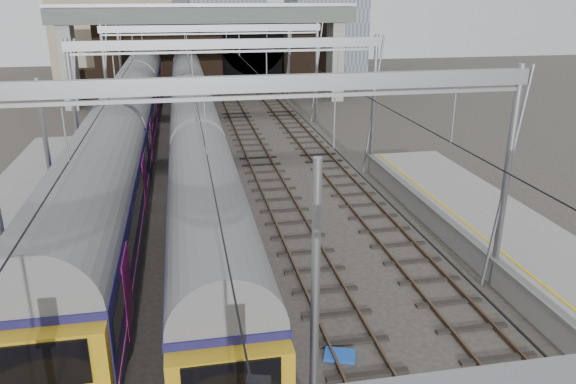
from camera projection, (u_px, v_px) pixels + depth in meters
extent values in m
cube|color=#4C3828|center=(96.00, 236.00, 24.54)|extent=(0.08, 80.00, 0.16)
cube|color=#4C3828|center=(130.00, 234.00, 24.80)|extent=(0.08, 80.00, 0.16)
cube|color=black|center=(113.00, 237.00, 24.70)|extent=(2.40, 80.00, 0.14)
cube|color=#4C3828|center=(188.00, 230.00, 25.25)|extent=(0.08, 80.00, 0.16)
cube|color=#4C3828|center=(220.00, 227.00, 25.50)|extent=(0.08, 80.00, 0.16)
cube|color=black|center=(205.00, 230.00, 25.40)|extent=(2.40, 80.00, 0.14)
cube|color=#4C3828|center=(276.00, 223.00, 25.95)|extent=(0.08, 80.00, 0.16)
cube|color=#4C3828|center=(306.00, 221.00, 26.21)|extent=(0.08, 80.00, 0.16)
cube|color=black|center=(291.00, 224.00, 26.10)|extent=(2.40, 80.00, 0.14)
cube|color=#4C3828|center=(359.00, 217.00, 26.66)|extent=(0.08, 80.00, 0.16)
cube|color=#4C3828|center=(387.00, 215.00, 26.91)|extent=(0.08, 80.00, 0.16)
cube|color=black|center=(373.00, 217.00, 26.81)|extent=(2.40, 80.00, 0.14)
cylinder|color=gray|center=(506.00, 181.00, 19.38)|extent=(0.24, 0.24, 8.00)
cube|color=gray|center=(271.00, 83.00, 16.73)|extent=(16.80, 0.28, 0.50)
cylinder|color=gray|center=(75.00, 117.00, 29.45)|extent=(0.24, 0.24, 8.00)
cylinder|color=gray|center=(373.00, 106.00, 32.34)|extent=(0.24, 0.24, 8.00)
cube|color=gray|center=(229.00, 44.00, 29.69)|extent=(16.80, 0.28, 0.50)
cylinder|color=gray|center=(106.00, 79.00, 42.41)|extent=(0.24, 0.24, 8.00)
cylinder|color=gray|center=(317.00, 73.00, 45.29)|extent=(0.24, 0.24, 8.00)
cube|color=gray|center=(213.00, 28.00, 42.64)|extent=(16.80, 0.28, 0.50)
cylinder|color=gray|center=(120.00, 61.00, 53.52)|extent=(0.24, 0.24, 8.00)
cylinder|color=gray|center=(289.00, 58.00, 56.40)|extent=(0.24, 0.24, 8.00)
cube|color=gray|center=(205.00, 21.00, 53.75)|extent=(16.80, 0.28, 0.50)
cube|color=black|center=(99.00, 114.00, 22.86)|extent=(0.03, 80.00, 0.03)
cube|color=black|center=(198.00, 110.00, 23.56)|extent=(0.03, 80.00, 0.03)
cube|color=black|center=(291.00, 107.00, 24.26)|extent=(0.03, 80.00, 0.03)
cube|color=black|center=(379.00, 103.00, 24.97)|extent=(0.03, 80.00, 0.03)
cube|color=black|center=(224.00, 50.00, 58.84)|extent=(26.00, 2.00, 9.00)
cube|color=black|center=(254.00, 69.00, 59.06)|extent=(6.50, 0.10, 5.20)
cylinder|color=black|center=(253.00, 43.00, 58.19)|extent=(6.50, 0.10, 6.50)
cube|color=black|center=(107.00, 83.00, 56.81)|extent=(6.00, 1.50, 3.00)
cube|color=gray|center=(69.00, 63.00, 50.87)|extent=(1.20, 2.50, 8.20)
cube|color=gray|center=(335.00, 58.00, 55.27)|extent=(1.20, 2.50, 8.20)
cube|color=#56615A|center=(206.00, 15.00, 51.70)|extent=(28.00, 3.00, 1.40)
cube|color=gray|center=(205.00, 5.00, 51.40)|extent=(28.00, 3.00, 0.30)
cube|color=gray|center=(180.00, 1.00, 82.55)|extent=(18.00, 14.00, 18.00)
cube|color=black|center=(193.00, 133.00, 41.56)|extent=(2.12, 62.90, 0.70)
cube|color=#151241|center=(191.00, 108.00, 40.94)|extent=(2.70, 62.90, 2.41)
cylinder|color=slate|center=(190.00, 92.00, 40.54)|extent=(2.65, 62.40, 2.65)
cube|color=black|center=(191.00, 103.00, 40.81)|extent=(2.72, 61.70, 0.72)
cube|color=#D5428F|center=(192.00, 117.00, 41.17)|extent=(2.72, 61.90, 0.12)
cube|color=black|center=(232.00, 383.00, 11.38)|extent=(2.02, 0.08, 0.96)
cube|color=black|center=(133.00, 150.00, 37.00)|extent=(2.37, 52.53, 0.70)
cube|color=#151241|center=(130.00, 120.00, 36.33)|extent=(3.02, 52.53, 2.69)
cylinder|color=slate|center=(128.00, 100.00, 35.88)|extent=(2.96, 52.03, 2.96)
cube|color=black|center=(130.00, 114.00, 36.19)|extent=(3.04, 51.33, 0.81)
cube|color=#D5428F|center=(132.00, 132.00, 36.59)|extent=(3.04, 51.53, 0.13)
cube|color=black|center=(33.00, 367.00, 11.55)|extent=(2.26, 0.08, 1.08)
cube|color=blue|center=(340.00, 355.00, 16.56)|extent=(1.07, 0.92, 0.11)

